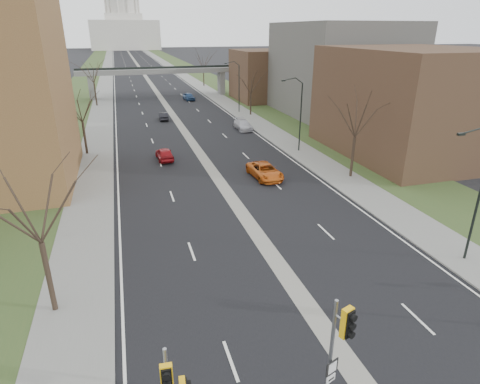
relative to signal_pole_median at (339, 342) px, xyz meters
name	(u,v)px	position (x,y,z in m)	size (l,w,h in m)	color
ground	(352,370)	(2.02, 1.76, -3.65)	(700.00, 700.00, 0.00)	black
road_surface	(140,69)	(2.02, 151.76, -3.65)	(20.00, 600.00, 0.01)	black
median_strip	(140,69)	(2.02, 151.76, -3.65)	(1.20, 600.00, 0.02)	gray
sidewalk_right	(172,68)	(14.02, 151.76, -3.59)	(4.00, 600.00, 0.12)	gray
sidewalk_left	(107,70)	(-9.98, 151.76, -3.59)	(4.00, 600.00, 0.12)	gray
grass_verge_right	(188,68)	(20.02, 151.76, -3.60)	(8.00, 600.00, 0.10)	#2E4720
grass_verge_left	(90,70)	(-15.98, 151.76, -3.60)	(8.00, 600.00, 0.10)	#2E4720
commercial_block_near	(412,102)	(26.02, 29.76, 2.35)	(16.00, 20.00, 12.00)	brown
commercial_block_mid	(340,70)	(30.02, 53.76, 3.85)	(18.00, 22.00, 15.00)	#56544F
commercial_block_far	(270,75)	(24.02, 71.76, 1.35)	(14.00, 14.00, 10.00)	brown
pedestrian_bridge	(158,74)	(2.02, 81.76, 1.19)	(34.00, 3.00, 6.45)	slate
capitol	(124,22)	(2.02, 321.76, 14.95)	(48.00, 42.00, 55.75)	beige
streetlight_near	(478,158)	(13.01, 7.76, 3.30)	(2.61, 0.20, 8.70)	black
streetlight_mid	(295,94)	(13.01, 33.76, 3.30)	(2.61, 0.20, 8.70)	black
streetlight_far	(235,72)	(13.01, 59.76, 3.30)	(2.61, 0.20, 8.70)	black
tree_left_a	(31,195)	(-10.98, 9.76, 2.98)	(7.20, 7.20, 9.40)	#382B21
tree_left_b	(80,102)	(-10.98, 39.76, 2.58)	(6.75, 6.75, 8.81)	#382B21
tree_left_c	(92,68)	(-10.98, 73.76, 3.39)	(7.65, 7.65, 9.99)	#382B21
tree_right_a	(358,111)	(15.02, 23.76, 2.98)	(7.20, 7.20, 9.40)	#382B21
tree_right_b	(251,81)	(15.02, 56.76, 2.17)	(6.30, 6.30, 8.22)	#382B21
tree_right_c	(203,58)	(15.02, 96.76, 3.39)	(7.65, 7.65, 9.99)	#382B21
signal_pole_median	(339,342)	(0.00, 0.00, 0.00)	(0.73, 0.88, 5.24)	gray
car_left_near	(164,154)	(-2.32, 34.92, -2.94)	(1.69, 4.19, 1.43)	maroon
car_left_far	(163,116)	(0.02, 56.92, -3.03)	(1.32, 3.78, 1.24)	black
car_right_near	(265,171)	(6.63, 26.03, -2.93)	(2.40, 5.22, 1.45)	#C75915
car_right_mid	(243,125)	(10.59, 46.68, -2.94)	(2.00, 4.92, 1.43)	#B9B8C1
car_right_far	(189,97)	(7.40, 75.58, -2.89)	(1.80, 4.48, 1.53)	navy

